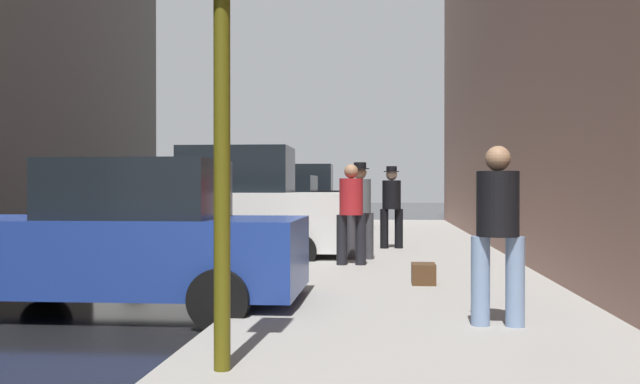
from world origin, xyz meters
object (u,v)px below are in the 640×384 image
object	(u,v)px
pedestrian_with_fedora	(392,203)
parked_dark_green_sedan	(274,210)
parked_black_suv	(297,200)
pedestrian_in_jeans	(498,225)
parked_white_van	(230,210)
duffel_bag	(423,274)
fire_hydrant	(330,232)
traffic_light	(222,7)
pedestrian_in_red_jacket	(351,209)
pedestrian_with_beanie	(360,205)
parked_blue_sedan	(126,240)

from	to	relation	value
pedestrian_with_fedora	parked_dark_green_sedan	bearing A→B (deg)	132.15
parked_dark_green_sedan	parked_black_suv	world-z (taller)	parked_black_suv
pedestrian_in_jeans	parked_black_suv	bearing A→B (deg)	103.42
parked_white_van	pedestrian_in_jeans	xyz separation A→B (m)	(4.08, -6.68, 0.07)
duffel_bag	parked_black_suv	bearing A→B (deg)	103.96
parked_black_suv	fire_hydrant	world-z (taller)	parked_black_suv
fire_hydrant	traffic_light	world-z (taller)	traffic_light
pedestrian_in_red_jacket	pedestrian_with_beanie	distance (m)	1.00
parked_white_van	parked_dark_green_sedan	xyz separation A→B (m)	(0.00, 5.38, -0.18)
parked_dark_green_sedan	pedestrian_with_fedora	xyz separation A→B (m)	(3.13, -3.46, 0.29)
parked_dark_green_sedan	traffic_light	xyz separation A→B (m)	(1.85, -13.91, 1.91)
parked_blue_sedan	pedestrian_with_fedora	distance (m)	8.07
fire_hydrant	pedestrian_with_beanie	bearing A→B (deg)	-71.65
pedestrian_in_red_jacket	duffel_bag	world-z (taller)	pedestrian_in_red_jacket
parked_black_suv	traffic_light	bearing A→B (deg)	-84.41
pedestrian_with_beanie	pedestrian_with_fedora	bearing A→B (deg)	76.10
pedestrian_in_jeans	pedestrian_with_beanie	xyz separation A→B (m)	(-1.54, 6.21, 0.03)
fire_hydrant	parked_black_suv	bearing A→B (deg)	101.76
parked_white_van	duffel_bag	size ratio (longest dim) A/B	10.53
fire_hydrant	traffic_light	distance (m)	10.52
parked_white_van	duffel_bag	bearing A→B (deg)	-47.00
fire_hydrant	parked_dark_green_sedan	bearing A→B (deg)	116.39
pedestrian_with_beanie	parked_dark_green_sedan	bearing A→B (deg)	113.45
pedestrian_in_jeans	fire_hydrant	bearing A→B (deg)	105.11
parked_blue_sedan	fire_hydrant	xyz separation A→B (m)	(1.80, 7.27, -0.35)
pedestrian_in_jeans	pedestrian_in_red_jacket	world-z (taller)	same
parked_blue_sedan	pedestrian_in_jeans	xyz separation A→B (m)	(4.08, -1.17, 0.26)
pedestrian_in_red_jacket	duffel_bag	distance (m)	2.69
pedestrian_in_jeans	duffel_bag	xyz separation A→B (m)	(-0.55, 2.90, -0.81)
pedestrian_in_jeans	pedestrian_in_red_jacket	bearing A→B (deg)	107.58
parked_dark_green_sedan	pedestrian_in_red_jacket	size ratio (longest dim) A/B	2.48
parked_white_van	parked_black_suv	distance (m)	10.41
fire_hydrant	pedestrian_with_beanie	xyz separation A→B (m)	(0.74, -2.23, 0.64)
parked_white_van	parked_blue_sedan	bearing A→B (deg)	-90.00
fire_hydrant	pedestrian_in_red_jacket	distance (m)	3.34
pedestrian_with_fedora	fire_hydrant	bearing A→B (deg)	-172.69
parked_white_van	parked_black_suv	size ratio (longest dim) A/B	1.00
pedestrian_in_jeans	pedestrian_in_red_jacket	xyz separation A→B (m)	(-1.65, 5.21, 0.00)
traffic_light	parked_dark_green_sedan	bearing A→B (deg)	97.59
pedestrian_with_fedora	duffel_bag	xyz separation A→B (m)	(0.40, -5.70, -0.85)
fire_hydrant	pedestrian_with_fedora	distance (m)	1.49
traffic_light	pedestrian_with_fedora	bearing A→B (deg)	83.01
traffic_light	pedestrian_in_red_jacket	distance (m)	7.27
parked_blue_sedan	traffic_light	distance (m)	4.02
parked_white_van	pedestrian_with_fedora	world-z (taller)	parked_white_van
traffic_light	duffel_bag	bearing A→B (deg)	70.54
parked_dark_green_sedan	parked_black_suv	bearing A→B (deg)	90.00
pedestrian_with_beanie	pedestrian_in_jeans	bearing A→B (deg)	-76.08
parked_blue_sedan	duffel_bag	xyz separation A→B (m)	(3.53, 1.73, -0.56)
parked_dark_green_sedan	duffel_bag	size ratio (longest dim) A/B	9.64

